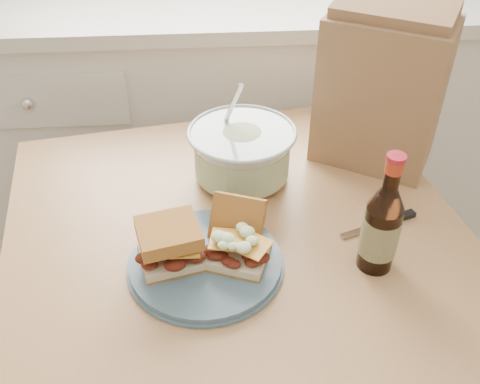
{
  "coord_description": "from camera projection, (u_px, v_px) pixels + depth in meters",
  "views": [
    {
      "loc": [
        -0.01,
        0.03,
        1.47
      ],
      "look_at": [
        0.05,
        0.84,
        0.83
      ],
      "focal_mm": 40.0,
      "sensor_mm": 36.0,
      "label": 1
    }
  ],
  "objects": [
    {
      "name": "dining_table",
      "position": [
        239.0,
        273.0,
        1.12
      ],
      "size": [
        1.04,
        1.04,
        0.75
      ],
      "rotation": [
        0.0,
        0.0,
        0.16
      ],
      "color": "tan",
      "rests_on": "ground"
    },
    {
      "name": "knife",
      "position": [
        391.0,
        220.0,
        1.08
      ],
      "size": [
        0.17,
        0.07,
        0.01
      ],
      "rotation": [
        0.0,
        0.0,
        0.34
      ],
      "color": "silver",
      "rests_on": "dining_table"
    },
    {
      "name": "cabinet_run",
      "position": [
        208.0,
        125.0,
        1.93
      ],
      "size": [
        2.5,
        0.64,
        0.94
      ],
      "color": "silver",
      "rests_on": "ground"
    },
    {
      "name": "sandwich_right",
      "position": [
        238.0,
        239.0,
        0.97
      ],
      "size": [
        0.13,
        0.17,
        0.09
      ],
      "rotation": [
        0.0,
        0.0,
        -0.36
      ],
      "color": "beige",
      "rests_on": "plate"
    },
    {
      "name": "sandwich_left",
      "position": [
        170.0,
        243.0,
        0.95
      ],
      "size": [
        0.13,
        0.12,
        0.08
      ],
      "rotation": [
        0.0,
        0.0,
        0.24
      ],
      "color": "beige",
      "rests_on": "plate"
    },
    {
      "name": "paper_bag",
      "position": [
        381.0,
        92.0,
        1.17
      ],
      "size": [
        0.3,
        0.27,
        0.33
      ],
      "primitive_type": "cube",
      "rotation": [
        0.0,
        0.0,
        -0.53
      ],
      "color": "#966C48",
      "rests_on": "dining_table"
    },
    {
      "name": "plate",
      "position": [
        206.0,
        262.0,
        0.98
      ],
      "size": [
        0.28,
        0.28,
        0.02
      ],
      "primitive_type": "cylinder",
      "color": "#486375",
      "rests_on": "dining_table"
    },
    {
      "name": "beer_bottle",
      "position": [
        381.0,
        227.0,
        0.94
      ],
      "size": [
        0.07,
        0.07,
        0.24
      ],
      "rotation": [
        0.0,
        0.0,
        0.06
      ],
      "color": "black",
      "rests_on": "dining_table"
    },
    {
      "name": "coleslaw_bowl",
      "position": [
        242.0,
        155.0,
        1.17
      ],
      "size": [
        0.24,
        0.24,
        0.23
      ],
      "color": "#B8C6C0",
      "rests_on": "dining_table"
    }
  ]
}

